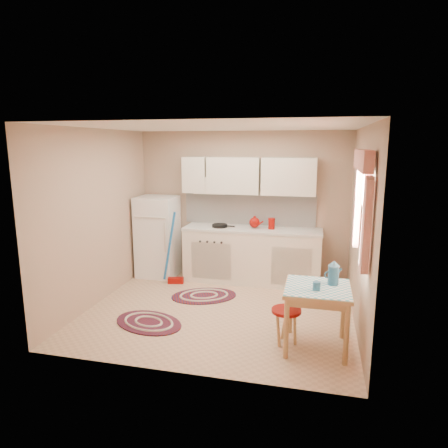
{
  "coord_description": "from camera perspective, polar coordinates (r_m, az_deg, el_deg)",
  "views": [
    {
      "loc": [
        1.28,
        -5.07,
        2.28
      ],
      "look_at": [
        0.0,
        0.25,
        1.18
      ],
      "focal_mm": 32.0,
      "sensor_mm": 36.0,
      "label": 1
    }
  ],
  "objects": [
    {
      "name": "base_cabinets",
      "position": [
        6.71,
        4.02,
        -4.6
      ],
      "size": [
        2.25,
        0.6,
        0.88
      ],
      "primitive_type": "cube",
      "color": "white",
      "rests_on": "ground"
    },
    {
      "name": "broom",
      "position": [
        6.6,
        -7.01,
        -3.5
      ],
      "size": [
        0.3,
        0.18,
        1.2
      ],
      "primitive_type": null,
      "rotation": [
        0.0,
        0.0,
        0.23
      ],
      "color": "blue",
      "rests_on": "ground"
    },
    {
      "name": "frying_pan",
      "position": [
        6.65,
        -0.63,
        -0.24
      ],
      "size": [
        0.28,
        0.28,
        0.05
      ],
      "primitive_type": "cylinder",
      "rotation": [
        0.0,
        0.0,
        -0.12
      ],
      "color": "black",
      "rests_on": "countertop"
    },
    {
      "name": "mug",
      "position": [
        4.49,
        13.08,
        -8.65
      ],
      "size": [
        0.11,
        0.11,
        0.1
      ],
      "primitive_type": "cylinder",
      "rotation": [
        0.0,
        0.0,
        -0.35
      ],
      "color": "#2A5D83",
      "rests_on": "table"
    },
    {
      "name": "red_kettle",
      "position": [
        6.57,
        4.38,
        0.22
      ],
      "size": [
        0.22,
        0.2,
        0.19
      ],
      "primitive_type": null,
      "rotation": [
        0.0,
        0.0,
        -0.17
      ],
      "color": "#8C0A05",
      "rests_on": "countertop"
    },
    {
      "name": "room_shell",
      "position": [
        5.47,
        1.52,
        4.14
      ],
      "size": [
        3.64,
        3.6,
        2.52
      ],
      "color": "tan",
      "rests_on": "ground"
    },
    {
      "name": "countertop",
      "position": [
        6.6,
        4.07,
        -0.76
      ],
      "size": [
        2.27,
        0.62,
        0.04
      ],
      "primitive_type": "cube",
      "color": "silver",
      "rests_on": "base_cabinets"
    },
    {
      "name": "rug_center",
      "position": [
        6.19,
        -2.87,
        -10.22
      ],
      "size": [
        1.17,
        1.01,
        0.02
      ],
      "primitive_type": null,
      "rotation": [
        0.0,
        0.0,
        0.42
      ],
      "color": "maroon",
      "rests_on": "ground"
    },
    {
      "name": "table",
      "position": [
        4.73,
        13.05,
        -12.92
      ],
      "size": [
        0.72,
        0.72,
        0.72
      ],
      "primitive_type": "cube",
      "color": "tan",
      "rests_on": "ground"
    },
    {
      "name": "red_canister",
      "position": [
        6.54,
        6.81,
        -0.04
      ],
      "size": [
        0.13,
        0.13,
        0.16
      ],
      "primitive_type": "cylinder",
      "rotation": [
        0.0,
        0.0,
        0.28
      ],
      "color": "#8C0A05",
      "rests_on": "countertop"
    },
    {
      "name": "coffee_pot",
      "position": [
        4.67,
        15.38,
        -6.66
      ],
      "size": [
        0.19,
        0.18,
        0.3
      ],
      "primitive_type": null,
      "rotation": [
        0.0,
        0.0,
        0.42
      ],
      "color": "#2A5D83",
      "rests_on": "table"
    },
    {
      "name": "fridge",
      "position": [
        7.05,
        -9.43,
        -1.77
      ],
      "size": [
        0.65,
        0.6,
        1.4
      ],
      "primitive_type": "cube",
      "color": "white",
      "rests_on": "ground"
    },
    {
      "name": "rug_left",
      "position": [
        5.42,
        -10.72,
        -13.65
      ],
      "size": [
        1.12,
        0.92,
        0.02
      ],
      "primitive_type": null,
      "rotation": [
        0.0,
        0.0,
        -0.33
      ],
      "color": "maroon",
      "rests_on": "ground"
    },
    {
      "name": "stool",
      "position": [
        4.82,
        8.83,
        -14.24
      ],
      "size": [
        0.41,
        0.41,
        0.42
      ],
      "primitive_type": "cylinder",
      "rotation": [
        0.0,
        0.0,
        0.24
      ],
      "color": "#8C0A05",
      "rests_on": "ground"
    }
  ]
}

